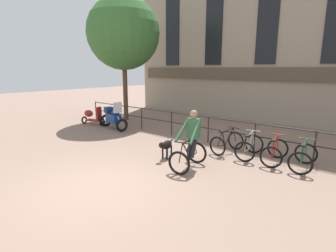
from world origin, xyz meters
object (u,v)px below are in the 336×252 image
object	(u,v)px
parked_bicycle_mid_left	(249,147)
cyclist_with_bike	(191,142)
parked_bicycle_far_end	(303,157)
dog	(166,146)
parked_bicycle_near_lamp	(227,142)
parked_scooter	(92,116)
parked_bicycle_mid_right	(275,152)
parked_motorcycle	(113,118)

from	to	relation	value
parked_bicycle_mid_left	cyclist_with_bike	bearing A→B (deg)	56.95
cyclist_with_bike	parked_bicycle_far_end	xyz separation A→B (m)	(2.60, 1.98, -0.41)
dog	parked_bicycle_near_lamp	world-z (taller)	parked_bicycle_near_lamp
parked_scooter	cyclist_with_bike	bearing A→B (deg)	-117.16
cyclist_with_bike	parked_bicycle_near_lamp	world-z (taller)	cyclist_with_bike
parked_bicycle_near_lamp	parked_bicycle_mid_right	size ratio (longest dim) A/B	1.00
parked_bicycle_mid_right	dog	bearing A→B (deg)	25.12
parked_bicycle_mid_right	parked_scooter	size ratio (longest dim) A/B	0.89
parked_motorcycle	parked_scooter	world-z (taller)	parked_motorcycle
cyclist_with_bike	parked_bicycle_near_lamp	distance (m)	2.02
dog	parked_bicycle_mid_right	xyz separation A→B (m)	(2.85, 1.84, -0.07)
parked_bicycle_mid_left	parked_bicycle_mid_right	bearing A→B (deg)	173.03
parked_bicycle_mid_left	parked_bicycle_far_end	world-z (taller)	same
parked_scooter	parked_bicycle_mid_left	bearing A→B (deg)	-102.51
dog	parked_bicycle_mid_left	world-z (taller)	parked_bicycle_mid_left
parked_motorcycle	parked_scooter	distance (m)	1.66
cyclist_with_bike	parked_bicycle_far_end	size ratio (longest dim) A/B	1.46
dog	parked_scooter	world-z (taller)	parked_scooter
parked_motorcycle	parked_bicycle_mid_left	xyz separation A→B (m)	(6.81, 0.20, -0.20)
parked_bicycle_far_end	parked_scooter	world-z (taller)	parked_scooter
parked_motorcycle	parked_bicycle_mid_right	world-z (taller)	parked_motorcycle
parked_bicycle_mid_left	parked_bicycle_near_lamp	bearing A→B (deg)	-6.97
parked_bicycle_mid_right	parked_bicycle_far_end	bearing A→B (deg)	172.32
parked_bicycle_near_lamp	parked_scooter	world-z (taller)	parked_scooter
parked_bicycle_mid_left	parked_scooter	xyz separation A→B (m)	(-8.47, -0.28, 0.10)
cyclist_with_bike	parked_scooter	world-z (taller)	cyclist_with_bike
parked_bicycle_mid_left	parked_bicycle_far_end	distance (m)	1.63
parked_bicycle_mid_left	parked_bicycle_mid_right	distance (m)	0.81
parked_bicycle_near_lamp	parked_bicycle_mid_right	bearing A→B (deg)	-171.70
dog	parked_bicycle_near_lamp	size ratio (longest dim) A/B	0.73
parked_bicycle_far_end	parked_bicycle_mid_right	bearing A→B (deg)	-5.05
cyclist_with_bike	parked_bicycle_far_end	distance (m)	3.29
dog	parked_bicycle_far_end	world-z (taller)	parked_bicycle_far_end
parked_motorcycle	parked_bicycle_near_lamp	distance (m)	6.00
cyclist_with_bike	parked_scooter	bearing A→B (deg)	158.92
parked_bicycle_mid_right	parked_bicycle_far_end	distance (m)	0.81
parked_bicycle_near_lamp	parked_bicycle_far_end	size ratio (longest dim) A/B	1.03
parked_bicycle_near_lamp	cyclist_with_bike	bearing A→B (deg)	93.88
parked_bicycle_mid_left	parked_bicycle_far_end	xyz separation A→B (m)	(1.63, -0.00, -0.00)
cyclist_with_bike	parked_bicycle_near_lamp	size ratio (longest dim) A/B	1.42
cyclist_with_bike	dog	xyz separation A→B (m)	(-1.07, 0.14, -0.33)
parked_motorcycle	parked_bicycle_mid_left	world-z (taller)	parked_motorcycle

